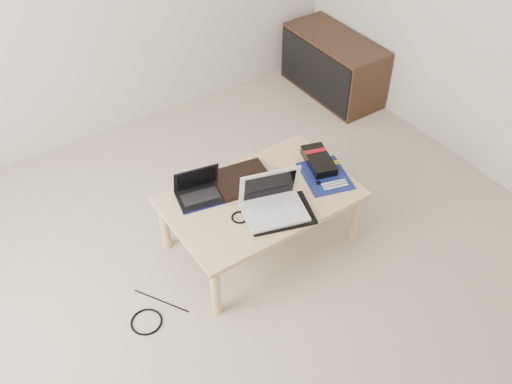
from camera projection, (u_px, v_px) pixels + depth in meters
ground at (252, 300)px, 3.26m from camera, size 4.00×4.00×0.00m
room_shell at (249, 29)px, 2.13m from camera, size 4.20×4.20×2.70m
coffee_table at (261, 202)px, 3.36m from camera, size 1.10×0.70×0.40m
media_cabinet at (333, 66)px, 4.71m from camera, size 0.41×0.90×0.50m
book at (242, 180)px, 3.41m from camera, size 0.37×0.33×0.03m
netbook at (199, 191)px, 3.30m from camera, size 0.30×0.25×0.19m
tablet at (260, 191)px, 3.35m from camera, size 0.24×0.19×0.01m
remote at (279, 178)px, 3.42m from camera, size 0.05×0.23×0.02m
neoprene_sleeve at (279, 213)px, 3.21m from camera, size 0.43×0.37×0.02m
white_laptop at (273, 203)px, 3.18m from camera, size 0.40×0.33×0.25m
motherboard at (325, 176)px, 3.45m from camera, size 0.34×0.39×0.02m
gpu_box at (319, 161)px, 3.52m from camera, size 0.22×0.31×0.06m
cable_coil at (240, 217)px, 3.19m from camera, size 0.12×0.12×0.01m
floor_cable_coil at (146, 322)px, 3.15m from camera, size 0.20×0.20×0.01m
floor_cable_trail at (161, 301)px, 3.26m from camera, size 0.19×0.31×0.01m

